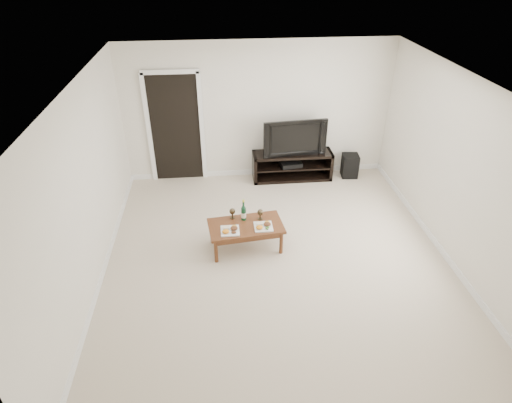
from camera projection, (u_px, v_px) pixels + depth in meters
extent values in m
plane|color=#BBAF97|center=(277.00, 260.00, 6.32)|extent=(5.50, 5.50, 0.00)
cube|color=silver|center=(258.00, 112.00, 7.98)|extent=(5.00, 0.04, 2.60)
cube|color=white|center=(283.00, 84.00, 4.94)|extent=(5.00, 5.50, 0.04)
cube|color=black|center=(176.00, 129.00, 7.96)|extent=(0.90, 0.02, 2.05)
cube|color=black|center=(292.00, 166.00, 8.34)|extent=(1.54, 0.45, 0.55)
imported|color=black|center=(294.00, 136.00, 8.01)|extent=(1.21, 0.27, 0.69)
cube|color=black|center=(291.00, 164.00, 8.30)|extent=(0.44, 0.35, 0.08)
cube|color=black|center=(350.00, 166.00, 8.44)|extent=(0.33, 0.33, 0.46)
cube|color=brown|center=(246.00, 236.00, 6.48)|extent=(1.16, 0.72, 0.42)
cube|color=white|center=(230.00, 229.00, 6.21)|extent=(0.27, 0.27, 0.07)
cube|color=white|center=(263.00, 225.00, 6.30)|extent=(0.27, 0.27, 0.07)
cylinder|color=#0F371E|center=(244.00, 210.00, 6.39)|extent=(0.07, 0.07, 0.35)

